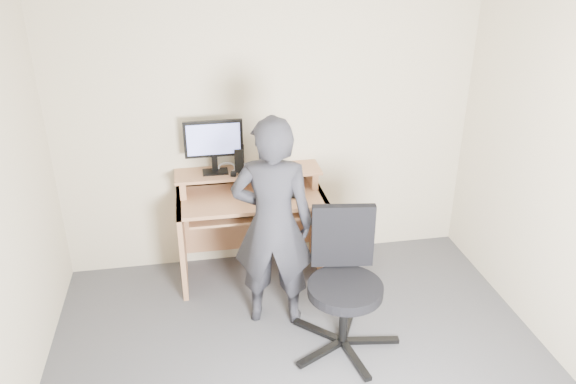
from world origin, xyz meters
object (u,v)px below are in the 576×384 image
object	(u,v)px
monitor	(214,142)
office_chair	(344,277)
desk	(250,213)
person	(273,224)

from	to	relation	value
monitor	office_chair	distance (m)	1.51
monitor	office_chair	size ratio (longest dim) A/B	0.47
desk	monitor	bearing A→B (deg)	164.98
monitor	office_chair	world-z (taller)	monitor
monitor	person	size ratio (longest dim) A/B	0.29
desk	person	bearing A→B (deg)	-83.09
desk	person	distance (m)	0.76
office_chair	person	world-z (taller)	person
monitor	person	distance (m)	0.93
office_chair	person	distance (m)	0.62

